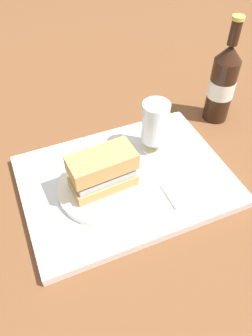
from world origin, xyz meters
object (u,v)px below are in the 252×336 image
Objects in this scene: beer_glass at (155,125)px; beer_bottle at (222,83)px; plate at (104,187)px; sandwich at (104,170)px.

beer_glass is 0.23m from beer_bottle.
beer_glass is at bearing -163.02° from beer_bottle.
beer_glass is (0.15, 0.07, 0.06)m from plate.
beer_bottle is at bearing 16.98° from beer_glass.
beer_bottle is at bearing 16.74° from sandwich.
plate is 1.40× the size of sandwich.
beer_bottle is (0.36, 0.14, 0.03)m from sandwich.
sandwich is 1.09× the size of beer_glass.
beer_glass is 0.47× the size of beer_bottle.
plate is 0.18m from beer_glass.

